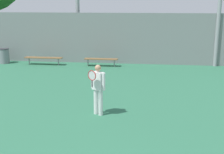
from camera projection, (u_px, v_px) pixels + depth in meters
tennis_player at (98, 87)px, 9.61m from camera, size 0.53×0.51×1.60m
bench_courtside_far at (44, 58)px, 17.36m from camera, size 2.12×0.40×0.42m
bench_by_gate at (101, 59)px, 16.97m from camera, size 1.82×0.40×0.42m
trash_bin at (4, 56)px, 17.78m from camera, size 0.59×0.59×0.85m
back_fence at (133, 39)px, 17.41m from camera, size 27.38×0.06×2.84m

